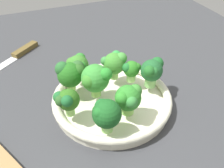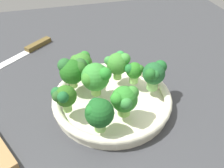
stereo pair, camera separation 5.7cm
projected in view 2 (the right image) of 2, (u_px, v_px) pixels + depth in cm
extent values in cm
cube|color=#38393D|center=(99.00, 102.00, 63.35)|extent=(130.00, 130.00, 2.50)
cylinder|color=beige|center=(112.00, 103.00, 60.19)|extent=(27.01, 27.01, 1.53)
torus|color=silver|center=(112.00, 97.00, 59.15)|extent=(28.13, 28.13, 1.87)
cylinder|color=#9AD871|center=(100.00, 124.00, 49.28)|extent=(2.33, 2.33, 2.56)
sphere|color=#1A5921|center=(100.00, 113.00, 47.37)|extent=(5.68, 5.68, 5.68)
sphere|color=#2B5B20|center=(91.00, 109.00, 47.73)|extent=(2.28, 2.28, 2.28)
sphere|color=#196028|center=(96.00, 106.00, 48.22)|extent=(3.20, 3.20, 3.20)
sphere|color=#1D6724|center=(92.00, 111.00, 46.11)|extent=(2.32, 2.32, 2.32)
cylinder|color=#A0D66F|center=(67.00, 106.00, 53.64)|extent=(1.97, 1.97, 2.47)
sphere|color=#2D651C|center=(66.00, 96.00, 51.97)|extent=(4.59, 4.59, 4.59)
sphere|color=#20632D|center=(57.00, 93.00, 51.95)|extent=(2.45, 2.45, 2.45)
sphere|color=#1D602D|center=(63.00, 97.00, 49.86)|extent=(2.37, 2.37, 2.37)
sphere|color=#295724|center=(57.00, 96.00, 51.00)|extent=(2.32, 2.32, 2.32)
cylinder|color=#9FC865|center=(73.00, 82.00, 60.20)|extent=(1.96, 1.96, 2.36)
sphere|color=#22641B|center=(72.00, 72.00, 58.31)|extent=(5.85, 5.85, 5.85)
sphere|color=#26622B|center=(65.00, 65.00, 57.67)|extent=(3.38, 3.38, 3.38)
sphere|color=#2C5B28|center=(80.00, 65.00, 58.85)|extent=(3.30, 3.30, 3.30)
sphere|color=#285A1F|center=(80.00, 69.00, 57.79)|extent=(3.25, 3.25, 3.25)
cylinder|color=#98D267|center=(117.00, 74.00, 62.85)|extent=(2.09, 2.09, 2.53)
sphere|color=#3D862F|center=(118.00, 64.00, 61.00)|extent=(5.39, 5.39, 5.39)
sphere|color=#429139|center=(125.00, 59.00, 60.09)|extent=(2.81, 2.81, 2.81)
sphere|color=green|center=(120.00, 56.00, 61.21)|extent=(2.45, 2.45, 2.45)
sphere|color=#3B873C|center=(108.00, 61.00, 60.85)|extent=(2.18, 2.18, 2.18)
cylinder|color=#9AD36F|center=(134.00, 78.00, 61.62)|extent=(2.20, 2.20, 2.18)
sphere|color=#2B7921|center=(134.00, 70.00, 60.15)|extent=(4.01, 4.01, 4.01)
sphere|color=#30781F|center=(130.00, 70.00, 59.37)|extent=(2.07, 2.07, 2.07)
sphere|color=#216C2D|center=(130.00, 69.00, 59.33)|extent=(2.37, 2.37, 2.37)
sphere|color=#296920|center=(140.00, 69.00, 59.65)|extent=(2.01, 2.01, 2.01)
cylinder|color=#87C356|center=(124.00, 109.00, 52.87)|extent=(2.72, 2.72, 2.25)
sphere|color=#2E8029|center=(124.00, 99.00, 51.08)|extent=(5.50, 5.50, 5.50)
sphere|color=#368739|center=(126.00, 103.00, 49.11)|extent=(2.56, 2.56, 2.56)
sphere|color=#2E8728|center=(117.00, 99.00, 49.44)|extent=(2.73, 2.73, 2.73)
sphere|color=#398431|center=(132.00, 93.00, 50.90)|extent=(2.85, 2.85, 2.85)
cylinder|color=#76B35E|center=(152.00, 84.00, 59.47)|extent=(2.69, 2.69, 2.69)
sphere|color=#1F5B2B|center=(154.00, 73.00, 57.60)|extent=(5.23, 5.23, 5.23)
sphere|color=#1D5E27|center=(160.00, 67.00, 58.13)|extent=(3.09, 3.09, 3.09)
sphere|color=#216425|center=(150.00, 74.00, 55.42)|extent=(2.61, 2.61, 2.61)
sphere|color=#24672B|center=(155.00, 75.00, 55.72)|extent=(2.28, 2.28, 2.28)
cylinder|color=#80B351|center=(96.00, 89.00, 57.92)|extent=(2.30, 2.30, 2.73)
sphere|color=#378D34|center=(95.00, 77.00, 55.81)|extent=(6.38, 6.38, 6.38)
sphere|color=#28872A|center=(105.00, 74.00, 53.81)|extent=(2.86, 2.86, 2.86)
sphere|color=#3A862B|center=(89.00, 79.00, 54.50)|extent=(3.46, 3.46, 3.46)
cylinder|color=#8DC568|center=(83.00, 73.00, 63.38)|extent=(2.14, 2.14, 2.37)
sphere|color=#397B2A|center=(82.00, 63.00, 61.63)|extent=(5.13, 5.13, 5.13)
sphere|color=#3C7B2B|center=(76.00, 61.00, 61.47)|extent=(2.90, 2.90, 2.90)
sphere|color=#2C7C29|center=(85.00, 56.00, 62.31)|extent=(2.70, 2.70, 2.70)
sphere|color=#2B8527|center=(84.00, 65.00, 59.83)|extent=(2.50, 2.50, 2.50)
cube|color=silver|center=(4.00, 64.00, 74.62)|extent=(14.67, 12.95, 0.40)
cube|color=brown|center=(38.00, 44.00, 82.88)|extent=(8.76, 7.87, 1.50)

